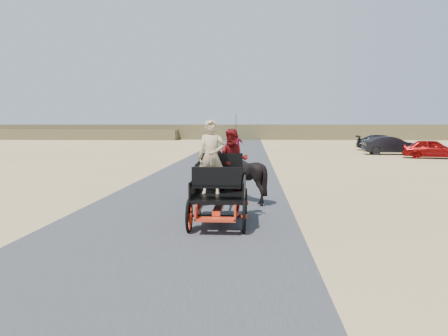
# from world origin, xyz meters

# --- Properties ---
(ground) EXTENTS (140.00, 140.00, 0.00)m
(ground) POSITION_xyz_m (0.00, 0.00, 0.00)
(ground) COLOR tan
(road) EXTENTS (6.00, 140.00, 0.01)m
(road) POSITION_xyz_m (0.00, 0.00, 0.01)
(road) COLOR #38383A
(road) RESTS_ON ground
(ridge_far) EXTENTS (140.00, 6.00, 2.40)m
(ridge_far) POSITION_xyz_m (0.00, 62.00, 1.20)
(ridge_far) COLOR brown
(ridge_far) RESTS_ON ground
(ridge_near) EXTENTS (40.00, 4.00, 1.60)m
(ridge_near) POSITION_xyz_m (-30.00, 58.00, 0.80)
(ridge_near) COLOR brown
(ridge_near) RESTS_ON ground
(carriage) EXTENTS (1.30, 2.40, 0.72)m
(carriage) POSITION_xyz_m (1.10, 0.81, 0.36)
(carriage) COLOR black
(carriage) RESTS_ON ground
(horse_left) EXTENTS (0.91, 2.01, 1.70)m
(horse_left) POSITION_xyz_m (0.55, 3.81, 0.85)
(horse_left) COLOR black
(horse_left) RESTS_ON ground
(horse_right) EXTENTS (1.37, 1.54, 1.70)m
(horse_right) POSITION_xyz_m (1.65, 3.81, 0.85)
(horse_right) COLOR black
(horse_right) RESTS_ON ground
(driver_man) EXTENTS (0.66, 0.43, 1.80)m
(driver_man) POSITION_xyz_m (0.90, 0.86, 1.62)
(driver_man) COLOR tan
(driver_man) RESTS_ON carriage
(passenger_woman) EXTENTS (0.77, 0.60, 1.58)m
(passenger_woman) POSITION_xyz_m (1.40, 1.41, 1.51)
(passenger_woman) COLOR #660C0F
(passenger_woman) RESTS_ON carriage
(pedestrian) EXTENTS (1.04, 0.50, 1.73)m
(pedestrian) POSITION_xyz_m (0.64, 23.82, 0.86)
(pedestrian) COLOR maroon
(pedestrian) RESTS_ON ground
(car_a) EXTENTS (4.29, 2.69, 1.36)m
(car_a) POSITION_xyz_m (14.57, 22.18, 0.68)
(car_a) COLOR maroon
(car_a) RESTS_ON ground
(car_b) EXTENTS (4.40, 1.60, 1.44)m
(car_b) POSITION_xyz_m (12.91, 26.13, 0.72)
(car_b) COLOR black
(car_b) RESTS_ON ground
(car_c) EXTENTS (5.18, 2.68, 1.44)m
(car_c) POSITION_xyz_m (13.98, 31.88, 0.72)
(car_c) COLOR black
(car_c) RESTS_ON ground
(car_d) EXTENTS (4.60, 3.60, 1.16)m
(car_d) POSITION_xyz_m (14.72, 35.90, 0.58)
(car_d) COLOR black
(car_d) RESTS_ON ground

